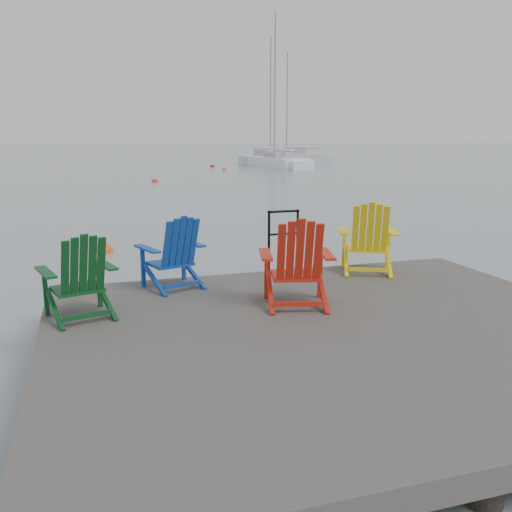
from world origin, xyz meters
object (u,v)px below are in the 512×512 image
object	(u,v)px
chair_yellow	(369,237)
buoy_d	(212,167)
buoy_b	(155,182)
sailboat_near	(277,163)
buoy_c	(224,170)
sailboat_mid	(268,159)
chair_blue	(174,252)
handrail	(283,235)
chair_red	(297,262)
sailboat_far	(291,158)
buoy_a	(104,252)
chair_green	(79,276)

from	to	relation	value
chair_yellow	buoy_d	distance (m)	38.56
buoy_b	chair_yellow	bearing A→B (deg)	-89.51
sailboat_near	buoy_d	bearing A→B (deg)	153.41
sailboat_near	buoy_c	world-z (taller)	sailboat_near
sailboat_mid	chair_blue	bearing A→B (deg)	-68.19
handrail	sailboat_mid	bearing A→B (deg)	71.73
sailboat_near	buoy_b	bearing A→B (deg)	-136.73
sailboat_mid	chair_yellow	bearing A→B (deg)	-64.87
sailboat_near	buoy_c	xyz separation A→B (m)	(-5.06, -2.42, -0.35)
handrail	chair_yellow	distance (m)	1.22
chair_blue	chair_yellow	bearing A→B (deg)	-18.68
chair_blue	buoy_d	size ratio (longest dim) A/B	2.36
chair_blue	sailboat_mid	xyz separation A→B (m)	(15.82, 43.35, -0.62)
chair_red	sailboat_mid	distance (m)	46.88
sailboat_far	buoy_d	size ratio (longest dim) A/B	26.58
chair_blue	buoy_c	xyz separation A→B (m)	(9.00, 33.50, -0.98)
chair_blue	sailboat_far	distance (m)	48.22
handrail	buoy_a	xyz separation A→B (m)	(-2.42, 4.65, -1.04)
handrail	buoy_d	world-z (taller)	handrail
buoy_b	buoy_c	size ratio (longest dim) A/B	1.09
chair_blue	sailboat_mid	distance (m)	46.15
handrail	buoy_a	world-z (taller)	handrail
chair_green	buoy_a	world-z (taller)	chair_green
sailboat_mid	sailboat_far	distance (m)	2.97
chair_red	buoy_c	distance (m)	35.56
sailboat_near	buoy_b	world-z (taller)	sailboat_near
buoy_c	chair_red	bearing A→B (deg)	-102.63
chair_green	sailboat_near	size ratio (longest dim) A/B	0.08
sailboat_far	buoy_d	bearing A→B (deg)	147.25
chair_green	buoy_d	xyz separation A→B (m)	(10.25, 38.93, -0.97)
sailboat_mid	sailboat_far	bearing A→B (deg)	64.81
chair_blue	buoy_b	world-z (taller)	chair_blue
buoy_a	sailboat_near	bearing A→B (deg)	64.32
handrail	buoy_b	distance (m)	23.23
buoy_a	sailboat_far	bearing A→B (deg)	63.89
sailboat_mid	buoy_b	size ratio (longest dim) A/B	31.09
handrail	sailboat_far	distance (m)	47.17
handrail	chair_green	distance (m)	3.14
sailboat_mid	buoy_c	size ratio (longest dim) A/B	33.88
chair_green	chair_blue	bearing A→B (deg)	22.42
handrail	chair_blue	world-z (taller)	chair_blue
chair_blue	chair_yellow	xyz separation A→B (m)	(2.79, -0.01, 0.04)
sailboat_near	sailboat_far	size ratio (longest dim) A/B	1.17
buoy_d	chair_red	bearing A→B (deg)	-101.35
chair_green	chair_red	distance (m)	2.39
sailboat_near	buoy_c	size ratio (longest dim) A/B	35.80
chair_red	sailboat_far	world-z (taller)	sailboat_far
buoy_c	handrail	bearing A→B (deg)	-102.52
sailboat_near	sailboat_mid	distance (m)	7.63
chair_red	buoy_d	distance (m)	40.01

